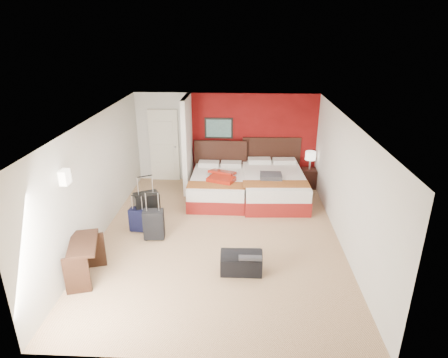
# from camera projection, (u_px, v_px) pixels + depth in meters

# --- Properties ---
(ground) EXTENTS (6.50, 6.50, 0.00)m
(ground) POSITION_uv_depth(u_px,v_px,m) (219.00, 237.00, 8.09)
(ground) COLOR tan
(ground) RESTS_ON ground
(room_walls) EXTENTS (5.02, 6.52, 2.50)m
(room_walls) POSITION_uv_depth(u_px,v_px,m) (163.00, 158.00, 9.01)
(room_walls) COLOR silver
(room_walls) RESTS_ON ground
(red_accent_panel) EXTENTS (3.50, 0.04, 2.50)m
(red_accent_panel) POSITION_uv_depth(u_px,v_px,m) (253.00, 139.00, 10.59)
(red_accent_panel) COLOR maroon
(red_accent_panel) RESTS_ON ground
(partition_wall) EXTENTS (0.12, 1.20, 2.50)m
(partition_wall) POSITION_uv_depth(u_px,v_px,m) (187.00, 144.00, 10.10)
(partition_wall) COLOR silver
(partition_wall) RESTS_ON ground
(entry_door) EXTENTS (0.82, 0.06, 2.05)m
(entry_door) POSITION_uv_depth(u_px,v_px,m) (164.00, 146.00, 10.76)
(entry_door) COLOR silver
(entry_door) RESTS_ON ground
(bed_left) EXTENTS (1.41, 2.00, 0.59)m
(bed_left) POSITION_uv_depth(u_px,v_px,m) (218.00, 187.00, 9.82)
(bed_left) COLOR white
(bed_left) RESTS_ON ground
(bed_right) EXTENTS (1.64, 2.27, 0.66)m
(bed_right) POSITION_uv_depth(u_px,v_px,m) (273.00, 186.00, 9.80)
(bed_right) COLOR silver
(bed_right) RESTS_ON ground
(red_suitcase_open) EXTENTS (0.91, 1.05, 0.11)m
(red_suitcase_open) POSITION_uv_depth(u_px,v_px,m) (222.00, 176.00, 9.60)
(red_suitcase_open) COLOR #A31D0E
(red_suitcase_open) RESTS_ON bed_left
(jacket_bundle) EXTENTS (0.53, 0.42, 0.13)m
(jacket_bundle) POSITION_uv_depth(u_px,v_px,m) (271.00, 176.00, 9.38)
(jacket_bundle) COLOR #3E3E43
(jacket_bundle) RESTS_ON bed_right
(nightstand) EXTENTS (0.38, 0.38, 0.53)m
(nightstand) POSITION_uv_depth(u_px,v_px,m) (309.00, 178.00, 10.51)
(nightstand) COLOR black
(nightstand) RESTS_ON ground
(table_lamp) EXTENTS (0.34, 0.34, 0.50)m
(table_lamp) POSITION_uv_depth(u_px,v_px,m) (310.00, 160.00, 10.32)
(table_lamp) COLOR silver
(table_lamp) RESTS_ON nightstand
(suitcase_black) EXTENTS (0.61, 0.53, 0.78)m
(suitcase_black) POSITION_uv_depth(u_px,v_px,m) (147.00, 211.00, 8.35)
(suitcase_black) COLOR black
(suitcase_black) RESTS_ON ground
(suitcase_charcoal) EXTENTS (0.44, 0.29, 0.62)m
(suitcase_charcoal) POSITION_uv_depth(u_px,v_px,m) (154.00, 225.00, 7.91)
(suitcase_charcoal) COLOR black
(suitcase_charcoal) RESTS_ON ground
(suitcase_navy) EXTENTS (0.39, 0.26, 0.50)m
(suitcase_navy) POSITION_uv_depth(u_px,v_px,m) (139.00, 221.00, 8.23)
(suitcase_navy) COLOR black
(suitcase_navy) RESTS_ON ground
(duffel_bag) EXTENTS (0.74, 0.40, 0.38)m
(duffel_bag) POSITION_uv_depth(u_px,v_px,m) (241.00, 263.00, 6.87)
(duffel_bag) COLOR black
(duffel_bag) RESTS_ON ground
(jacket_draped) EXTENTS (0.42, 0.36, 0.05)m
(jacket_draped) POSITION_uv_depth(u_px,v_px,m) (250.00, 254.00, 6.73)
(jacket_draped) COLOR #35353A
(jacket_draped) RESTS_ON duffel_bag
(desk) EXTENTS (0.68, 0.98, 0.75)m
(desk) POSITION_uv_depth(u_px,v_px,m) (86.00, 261.00, 6.60)
(desk) COLOR black
(desk) RESTS_ON ground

